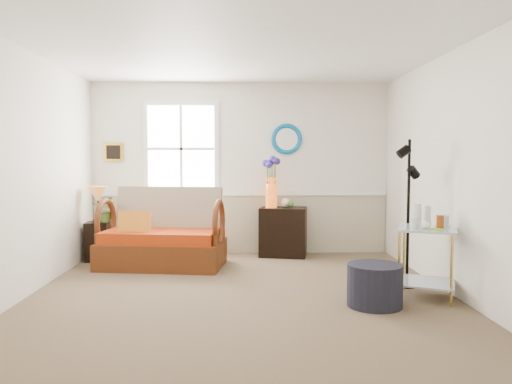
{
  "coord_description": "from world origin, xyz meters",
  "views": [
    {
      "loc": [
        -0.01,
        -5.13,
        1.44
      ],
      "look_at": [
        0.17,
        0.5,
        1.07
      ],
      "focal_mm": 35.0,
      "sensor_mm": 36.0,
      "label": 1
    }
  ],
  "objects_px": {
    "cabinet": "(283,232)",
    "side_table": "(426,263)",
    "loveseat": "(162,228)",
    "floor_lamp": "(408,214)",
    "ottoman": "(375,285)",
    "lamp_stand": "(98,241)"
  },
  "relations": [
    {
      "from": "cabinet",
      "to": "side_table",
      "type": "distance_m",
      "value": 2.63
    },
    {
      "from": "loveseat",
      "to": "floor_lamp",
      "type": "distance_m",
      "value": 3.17
    },
    {
      "from": "cabinet",
      "to": "ottoman",
      "type": "height_order",
      "value": "cabinet"
    },
    {
      "from": "loveseat",
      "to": "cabinet",
      "type": "bearing_deg",
      "value": 29.27
    },
    {
      "from": "floor_lamp",
      "to": "lamp_stand",
      "type": "bearing_deg",
      "value": 152.45
    },
    {
      "from": "loveseat",
      "to": "cabinet",
      "type": "height_order",
      "value": "loveseat"
    },
    {
      "from": "floor_lamp",
      "to": "cabinet",
      "type": "bearing_deg",
      "value": 118.75
    },
    {
      "from": "loveseat",
      "to": "ottoman",
      "type": "relative_size",
      "value": 3.0
    },
    {
      "from": "lamp_stand",
      "to": "cabinet",
      "type": "xyz_separation_m",
      "value": [
        2.67,
        0.26,
        0.09
      ]
    },
    {
      "from": "lamp_stand",
      "to": "side_table",
      "type": "bearing_deg",
      "value": -27.22
    },
    {
      "from": "floor_lamp",
      "to": "ottoman",
      "type": "relative_size",
      "value": 3.09
    },
    {
      "from": "cabinet",
      "to": "loveseat",
      "type": "bearing_deg",
      "value": -147.36
    },
    {
      "from": "loveseat",
      "to": "floor_lamp",
      "type": "bearing_deg",
      "value": -13.62
    },
    {
      "from": "loveseat",
      "to": "lamp_stand",
      "type": "height_order",
      "value": "loveseat"
    },
    {
      "from": "loveseat",
      "to": "side_table",
      "type": "relative_size",
      "value": 2.19
    },
    {
      "from": "loveseat",
      "to": "lamp_stand",
      "type": "bearing_deg",
      "value": 164.94
    },
    {
      "from": "loveseat",
      "to": "lamp_stand",
      "type": "distance_m",
      "value": 1.09
    },
    {
      "from": "floor_lamp",
      "to": "ottoman",
      "type": "distance_m",
      "value": 1.13
    },
    {
      "from": "floor_lamp",
      "to": "ottoman",
      "type": "xyz_separation_m",
      "value": [
        -0.57,
        -0.74,
        -0.63
      ]
    },
    {
      "from": "side_table",
      "to": "ottoman",
      "type": "xyz_separation_m",
      "value": [
        -0.61,
        -0.27,
        -0.16
      ]
    },
    {
      "from": "loveseat",
      "to": "ottoman",
      "type": "height_order",
      "value": "loveseat"
    },
    {
      "from": "lamp_stand",
      "to": "cabinet",
      "type": "height_order",
      "value": "cabinet"
    }
  ]
}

